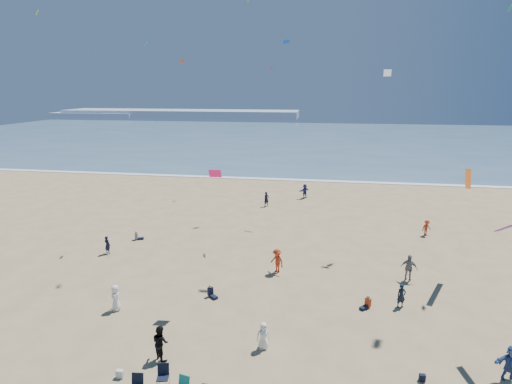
# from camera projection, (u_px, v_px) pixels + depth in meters

# --- Properties ---
(ocean) EXTENTS (220.00, 100.00, 0.06)m
(ocean) POSITION_uv_depth(u_px,v_px,m) (300.00, 139.00, 106.80)
(ocean) COLOR #476B84
(ocean) RESTS_ON ground
(surf_line) EXTENTS (220.00, 1.20, 0.08)m
(surf_line) POSITION_uv_depth(u_px,v_px,m) (282.00, 179.00, 59.03)
(surf_line) COLOR white
(surf_line) RESTS_ON ground
(headland_far) EXTENTS (110.00, 20.00, 3.20)m
(headland_far) POSITION_uv_depth(u_px,v_px,m) (181.00, 114.00, 187.27)
(headland_far) COLOR #7A8EA8
(headland_far) RESTS_ON ground
(headland_near) EXTENTS (40.00, 14.00, 2.00)m
(headland_near) POSITION_uv_depth(u_px,v_px,m) (96.00, 115.00, 188.80)
(headland_near) COLOR #7A8EA8
(headland_near) RESTS_ON ground
(standing_flyers) EXTENTS (32.70, 39.59, 1.92)m
(standing_flyers) POSITION_uv_depth(u_px,v_px,m) (319.00, 266.00, 28.37)
(standing_flyers) COLOR #BD391B
(standing_flyers) RESTS_ON ground
(seated_group) EXTENTS (20.16, 18.64, 0.84)m
(seated_group) POSITION_uv_depth(u_px,v_px,m) (230.00, 307.00, 23.86)
(seated_group) COLOR white
(seated_group) RESTS_ON ground
(chair_cluster) EXTENTS (2.69, 1.48, 1.00)m
(chair_cluster) POSITION_uv_depth(u_px,v_px,m) (160.00, 384.00, 17.57)
(chair_cluster) COLOR black
(chair_cluster) RESTS_ON ground
(white_tote) EXTENTS (0.35, 0.20, 0.40)m
(white_tote) POSITION_uv_depth(u_px,v_px,m) (120.00, 374.00, 18.63)
(white_tote) COLOR silver
(white_tote) RESTS_ON ground
(navy_bag) EXTENTS (0.28, 0.18, 0.34)m
(navy_bag) POSITION_uv_depth(u_px,v_px,m) (422.00, 378.00, 18.43)
(navy_bag) COLOR black
(navy_bag) RESTS_ON ground
(kites_aloft) EXTENTS (40.39, 46.57, 29.09)m
(kites_aloft) POSITION_uv_depth(u_px,v_px,m) (379.00, 53.00, 24.14)
(kites_aloft) COLOR #771E91
(kites_aloft) RESTS_ON ground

